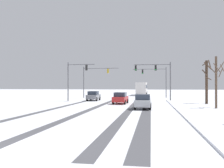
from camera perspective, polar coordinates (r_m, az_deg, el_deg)
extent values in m
plane|color=silver|center=(11.52, -19.54, -13.37)|extent=(300.00, 300.00, 0.00)
cube|color=#4C4C51|center=(29.51, -12.57, -5.37)|extent=(0.74, 38.48, 0.01)
cube|color=#4C4C51|center=(27.59, 4.08, -5.73)|extent=(0.78, 38.48, 0.01)
cube|color=#4C4C51|center=(27.50, 7.84, -5.75)|extent=(0.90, 38.48, 0.01)
cube|color=#4C4C51|center=(28.25, -4.51, -5.60)|extent=(0.76, 38.48, 0.01)
cube|color=white|center=(26.16, 19.00, -5.89)|extent=(4.00, 38.48, 0.12)
cylinder|color=#56565B|center=(42.99, 13.08, 0.55)|extent=(0.18, 0.18, 6.50)
cylinder|color=#56565B|center=(42.93, 9.04, 4.35)|extent=(6.05, 0.27, 0.12)
cube|color=black|center=(42.91, 9.85, 3.62)|extent=(0.33, 0.25, 0.90)
sphere|color=black|center=(42.77, 9.86, 4.03)|extent=(0.20, 0.20, 0.20)
sphere|color=black|center=(42.75, 9.86, 3.63)|extent=(0.20, 0.20, 0.20)
sphere|color=green|center=(42.73, 9.86, 3.23)|extent=(0.20, 0.20, 0.20)
cube|color=black|center=(42.90, 5.39, 3.62)|extent=(0.33, 0.25, 0.90)
sphere|color=black|center=(42.76, 5.39, 4.03)|extent=(0.20, 0.20, 0.20)
sphere|color=black|center=(42.74, 5.39, 3.63)|extent=(0.20, 0.20, 0.20)
sphere|color=green|center=(42.72, 5.39, 3.23)|extent=(0.20, 0.20, 0.20)
cylinder|color=#56565B|center=(43.15, -9.92, 0.54)|extent=(0.18, 0.18, 6.50)
cylinder|color=#56565B|center=(42.48, -7.00, 4.40)|extent=(4.64, 0.37, 0.12)
cube|color=black|center=(42.15, -5.80, 3.69)|extent=(0.33, 0.26, 0.90)
sphere|color=black|center=(42.32, -5.73, 4.08)|extent=(0.20, 0.20, 0.20)
sphere|color=black|center=(42.30, -5.73, 3.67)|extent=(0.20, 0.20, 0.20)
sphere|color=green|center=(42.28, -5.73, 3.27)|extent=(0.20, 0.20, 0.20)
cylinder|color=#56565B|center=(54.96, 12.15, 0.36)|extent=(0.18, 0.18, 6.50)
cylinder|color=#56565B|center=(54.83, 8.43, 3.34)|extent=(7.13, 0.40, 0.12)
cube|color=black|center=(54.77, 6.94, 2.76)|extent=(0.33, 0.25, 0.90)
sphere|color=black|center=(54.63, 6.94, 3.09)|extent=(0.20, 0.20, 0.20)
sphere|color=black|center=(54.61, 6.94, 2.77)|extent=(0.20, 0.20, 0.20)
sphere|color=green|center=(54.60, 6.94, 2.46)|extent=(0.20, 0.20, 0.20)
cylinder|color=#56565B|center=(52.72, -6.43, 0.38)|extent=(0.18, 0.18, 6.50)
cylinder|color=#56565B|center=(51.77, -2.52, 3.55)|extent=(7.41, 0.56, 0.12)
cube|color=#B79319|center=(51.38, -0.92, 2.97)|extent=(0.33, 0.26, 0.90)
sphere|color=black|center=(51.55, -0.88, 3.29)|extent=(0.20, 0.20, 0.20)
sphere|color=black|center=(51.53, -0.88, 2.96)|extent=(0.20, 0.20, 0.20)
sphere|color=green|center=(51.52, -0.88, 2.62)|extent=(0.20, 0.20, 0.20)
cube|color=slate|center=(43.24, -4.21, -2.89)|extent=(1.72, 4.11, 0.70)
cube|color=#2D3847|center=(43.07, -4.25, -2.03)|extent=(1.57, 1.91, 0.60)
cylinder|color=black|center=(44.67, -4.87, -3.25)|extent=(0.22, 0.64, 0.64)
cylinder|color=black|center=(44.33, -2.83, -3.28)|extent=(0.22, 0.64, 0.64)
cylinder|color=black|center=(42.21, -5.66, -3.42)|extent=(0.22, 0.64, 0.64)
cylinder|color=black|center=(41.84, -3.51, -3.45)|extent=(0.22, 0.64, 0.64)
cube|color=red|center=(35.73, 1.93, -3.43)|extent=(1.90, 4.18, 0.70)
cube|color=#2D3847|center=(35.56, 1.89, -2.39)|extent=(1.65, 1.98, 0.60)
cylinder|color=black|center=(37.15, 1.03, -3.85)|extent=(0.25, 0.65, 0.64)
cylinder|color=black|center=(36.88, 3.51, -3.87)|extent=(0.25, 0.65, 0.64)
cylinder|color=black|center=(34.66, 0.26, -4.10)|extent=(0.25, 0.65, 0.64)
cylinder|color=black|center=(34.37, 2.90, -4.13)|extent=(0.25, 0.65, 0.64)
cube|color=#B7BABF|center=(28.24, 7.01, -4.25)|extent=(1.74, 4.12, 0.70)
cube|color=#2D3847|center=(28.05, 7.00, -2.94)|extent=(1.58, 1.91, 0.60)
cylinder|color=black|center=(29.57, 5.54, -4.75)|extent=(0.23, 0.64, 0.64)
cylinder|color=black|center=(29.51, 8.68, -4.76)|extent=(0.23, 0.64, 0.64)
cylinder|color=black|center=(27.05, 5.18, -5.17)|extent=(0.23, 0.64, 0.64)
cylinder|color=black|center=(26.98, 8.62, -5.18)|extent=(0.23, 0.64, 0.64)
cube|color=silver|center=(67.68, 6.75, -0.89)|extent=(2.69, 11.04, 2.90)
cube|color=#283342|center=(67.67, 6.75, -0.59)|extent=(2.72, 10.16, 0.90)
cylinder|color=black|center=(63.81, 7.63, -2.23)|extent=(0.32, 0.97, 0.96)
cylinder|color=black|center=(63.94, 5.50, -2.22)|extent=(0.32, 0.97, 0.96)
cylinder|color=black|center=(70.95, 7.85, -2.03)|extent=(0.32, 0.97, 0.96)
cylinder|color=black|center=(71.07, 5.94, -2.03)|extent=(0.32, 0.97, 0.96)
cylinder|color=brown|center=(30.91, 22.50, 0.35)|extent=(0.25, 0.25, 5.90)
cylinder|color=brown|center=(30.78, 23.70, 3.30)|extent=(0.80, 1.25, 0.77)
cylinder|color=brown|center=(30.63, 21.91, 2.82)|extent=(0.60, 0.86, 0.79)
cylinder|color=brown|center=(31.12, 23.34, 2.26)|extent=(0.22, 1.05, 0.91)
cylinder|color=brown|center=(30.64, 22.64, 3.44)|extent=(0.77, 0.09, 1.03)
cylinder|color=brown|center=(31.39, 23.44, 3.72)|extent=(0.63, 1.29, 1.21)
cylinder|color=#423023|center=(37.90, 20.61, 0.39)|extent=(0.37, 0.37, 6.12)
cylinder|color=#423023|center=(38.45, 20.39, 4.33)|extent=(0.96, 0.22, 0.60)
cylinder|color=#423023|center=(37.65, 20.19, 2.51)|extent=(0.62, 0.82, 0.84)
cylinder|color=#423023|center=(37.86, 21.24, 4.15)|extent=(0.64, 0.92, 1.24)
cylinder|color=#423023|center=(37.51, 20.88, 3.86)|extent=(1.15, 0.34, 1.08)
cylinder|color=#423023|center=(37.51, 20.93, 1.22)|extent=(0.95, 0.38, 0.54)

